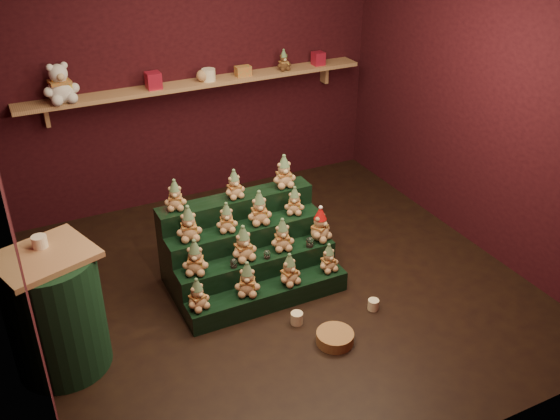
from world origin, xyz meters
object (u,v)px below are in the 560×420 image
side_table (56,312)px  mini_christmas_tree (197,296)px  snow_globe_c (310,242)px  white_bear (59,78)px  snow_globe_b (267,254)px  wicker_basket (335,338)px  riser_tier_front (269,296)px  mug_left (297,318)px  mug_right (373,305)px  brown_bear (284,60)px  snow_globe_a (234,263)px

side_table → mini_christmas_tree: size_ratio=2.81×
snow_globe_c → white_bear: size_ratio=0.20×
white_bear → snow_globe_b: bearing=-63.5°
wicker_basket → white_bear: white_bear is taller
riser_tier_front → mug_left: bearing=-71.6°
white_bear → side_table: bearing=-110.5°
side_table → mug_right: side_table is taller
white_bear → brown_bear: bearing=-5.9°
mug_left → wicker_basket: 0.37m
snow_globe_b → mug_right: (0.69, -0.59, -0.35)m
snow_globe_a → white_bear: size_ratio=0.17×
white_bear → snow_globe_a: bearing=-70.5°
riser_tier_front → mug_right: size_ratio=15.20×
mug_left → mug_right: size_ratio=1.09×
wicker_basket → mug_left: bearing=115.1°
brown_bear → snow_globe_c: bearing=-109.7°
snow_globe_c → mug_left: bearing=-128.0°
snow_globe_a → brown_bear: (1.39, 1.87, 1.03)m
snow_globe_a → wicker_basket: (0.50, -0.81, -0.35)m
mini_christmas_tree → wicker_basket: mini_christmas_tree is taller
snow_globe_b → side_table: (-1.71, -0.12, 0.08)m
mini_christmas_tree → mug_right: bearing=-24.4°
riser_tier_front → side_table: size_ratio=1.45×
side_table → white_bear: (0.52, 1.99, 1.07)m
wicker_basket → brown_bear: bearing=71.6°
wicker_basket → snow_globe_b: bearing=103.7°
snow_globe_c → wicker_basket: (-0.21, -0.81, -0.36)m
mug_left → wicker_basket: (0.16, -0.33, -0.00)m
snow_globe_a → snow_globe_c: bearing=0.0°
mug_left → mug_right: mug_left is taller
snow_globe_c → brown_bear: 2.24m
side_table → mug_right: (2.40, -0.47, -0.43)m
snow_globe_c → mini_christmas_tree: (-1.03, 0.01, -0.24)m
snow_globe_a → side_table: bearing=-175.2°
riser_tier_front → side_table: (-1.64, 0.04, 0.39)m
riser_tier_front → mug_left: (0.10, -0.31, -0.04)m
snow_globe_c → white_bear: 2.71m
side_table → brown_bear: brown_bear is taller
side_table → wicker_basket: side_table is taller
snow_globe_b → mug_right: size_ratio=0.83×
white_bear → brown_bear: 2.28m
riser_tier_front → brown_bear: brown_bear is taller
mug_left → mug_right: (0.65, -0.12, -0.00)m
mug_right → wicker_basket: size_ratio=0.32×
snow_globe_a → wicker_basket: 1.01m
mug_left → brown_bear: (1.05, 2.34, 1.38)m
snow_globe_c → mini_christmas_tree: snow_globe_c is taller
mug_left → white_bear: white_bear is taller
snow_globe_b → wicker_basket: bearing=-76.3°
snow_globe_b → brown_bear: brown_bear is taller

